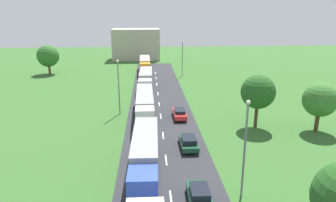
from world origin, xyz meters
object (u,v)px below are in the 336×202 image
Objects in this scene: lamppost_fourth at (182,57)px; distant_building at (136,44)px; car_third at (199,195)px; tree_pine at (320,100)px; truck_fourth at (146,79)px; truck_fifth at (145,65)px; car_fourth at (189,142)px; car_fifth at (179,113)px; truck_second at (145,154)px; lamppost_third at (119,84)px; tree_birch at (48,56)px; lamppost_second at (245,145)px; truck_third at (145,104)px; tree_maple at (258,92)px.

lamppost_fourth is 0.57× the size of distant_building.
car_third is 23.96m from tree_pine.
truck_fourth is 1.01× the size of truck_fifth.
car_fourth is 10.45m from car_fifth.
tree_pine is at bearing -60.64° from truck_fifth.
truck_second is 2.99× the size of car_fifth.
truck_second is 1.04× the size of truck_fourth.
truck_second is at bearing -89.80° from truck_fourth.
car_fourth is 0.51× the size of lamppost_fourth.
car_fifth is at bearing -16.90° from lamppost_third.
truck_fourth reaches higher than car_third.
lamppost_third is at bearing 161.77° from tree_pine.
truck_second is at bearing 130.71° from car_third.
tree_pine is at bearing -69.09° from lamppost_fourth.
truck_second is 24.93m from tree_pine.
tree_birch is 63.09m from tree_pine.
lamppost_second reaches higher than truck_fourth.
tree_pine is (26.91, -8.86, -0.41)m from lamppost_third.
lamppost_fourth is (8.87, 30.03, 2.69)m from truck_third.
lamppost_fourth reaches higher than lamppost_third.
lamppost_fourth is (8.83, 12.91, 2.67)m from truck_fourth.
lamppost_second is at bearing -80.50° from car_fifth.
truck_second is at bearing -87.42° from distant_building.
car_fifth is 0.61× the size of tree_birch.
car_fifth is at bearing 99.50° from lamppost_second.
distant_building is (-8.38, 59.42, 4.10)m from car_fifth.
car_fifth is (-0.02, 10.45, 0.01)m from car_fourth.
distant_building reaches higher than car_fourth.
truck_second is at bearing -107.35° from car_fifth.
car_fifth is at bearing -50.15° from tree_birch.
lamppost_third is (-8.64, 23.98, 3.88)m from car_third.
tree_maple is at bearing -79.61° from lamppost_fourth.
lamppost_fourth is at bearing 89.63° from lamppost_second.
tree_birch is (-20.53, 32.74, -0.13)m from lamppost_third.
distant_building reaches higher than tree_birch.
distant_building is (-2.96, 24.23, 2.72)m from truck_fifth.
truck_third is 5.35m from car_fifth.
car_third is at bearing -62.78° from tree_birch.
car_fifth is 0.61× the size of tree_maple.
lamppost_third reaches higher than tree_pine.
lamppost_second reaches higher than tree_birch.
tree_pine is at bearing -41.25° from tree_birch.
tree_pine is at bearing 39.60° from car_third.
truck_fifth is 24.33m from tree_birch.
truck_fifth is 3.10× the size of car_third.
car_third is at bearing -166.72° from lamppost_second.
truck_third is at bearing 163.43° from tree_pine.
lamppost_fourth is at bearing 84.86° from car_fourth.
truck_second is 1.04× the size of truck_fifth.
truck_fifth is 1.74× the size of tree_maple.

